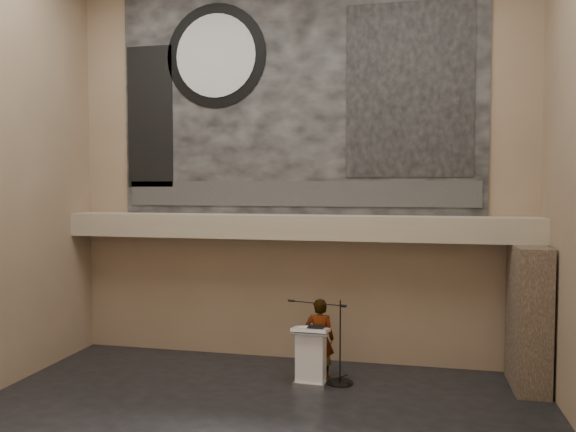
# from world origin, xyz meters

# --- Properties ---
(wall_back) EXTENTS (10.00, 0.02, 8.50)m
(wall_back) POSITION_xyz_m (0.00, 4.00, 4.25)
(wall_back) COLOR #857055
(wall_back) RESTS_ON floor
(wall_front) EXTENTS (10.00, 0.02, 8.50)m
(wall_front) POSITION_xyz_m (0.00, -4.00, 4.25)
(wall_front) COLOR #857055
(wall_front) RESTS_ON floor
(soffit) EXTENTS (10.00, 0.80, 0.50)m
(soffit) POSITION_xyz_m (0.00, 3.60, 2.95)
(soffit) COLOR tan
(soffit) RESTS_ON wall_back
(sprinkler_left) EXTENTS (0.04, 0.04, 0.06)m
(sprinkler_left) POSITION_xyz_m (-1.60, 3.55, 2.67)
(sprinkler_left) COLOR #B2893D
(sprinkler_left) RESTS_ON soffit
(sprinkler_right) EXTENTS (0.04, 0.04, 0.06)m
(sprinkler_right) POSITION_xyz_m (1.90, 3.55, 2.67)
(sprinkler_right) COLOR #B2893D
(sprinkler_right) RESTS_ON soffit
(banner) EXTENTS (8.00, 0.05, 5.00)m
(banner) POSITION_xyz_m (0.00, 3.97, 5.70)
(banner) COLOR black
(banner) RESTS_ON wall_back
(banner_text_strip) EXTENTS (7.76, 0.02, 0.55)m
(banner_text_strip) POSITION_xyz_m (0.00, 3.93, 3.65)
(banner_text_strip) COLOR #303030
(banner_text_strip) RESTS_ON banner
(banner_clock_rim) EXTENTS (2.30, 0.02, 2.30)m
(banner_clock_rim) POSITION_xyz_m (-1.80, 3.93, 6.70)
(banner_clock_rim) COLOR black
(banner_clock_rim) RESTS_ON banner
(banner_clock_face) EXTENTS (1.84, 0.02, 1.84)m
(banner_clock_face) POSITION_xyz_m (-1.80, 3.91, 6.70)
(banner_clock_face) COLOR silver
(banner_clock_face) RESTS_ON banner
(banner_building_print) EXTENTS (2.60, 0.02, 3.60)m
(banner_building_print) POSITION_xyz_m (2.40, 3.93, 5.80)
(banner_building_print) COLOR black
(banner_building_print) RESTS_ON banner
(banner_brick_print) EXTENTS (1.10, 0.02, 3.20)m
(banner_brick_print) POSITION_xyz_m (-3.40, 3.93, 5.40)
(banner_brick_print) COLOR black
(banner_brick_print) RESTS_ON banner
(stone_pier) EXTENTS (0.60, 1.40, 2.70)m
(stone_pier) POSITION_xyz_m (4.65, 3.15, 1.35)
(stone_pier) COLOR #433529
(stone_pier) RESTS_ON floor
(lectern) EXTENTS (0.71, 0.53, 1.13)m
(lectern) POSITION_xyz_m (0.62, 2.43, 0.55)
(lectern) COLOR silver
(lectern) RESTS_ON floor
(binder) EXTENTS (0.31, 0.25, 0.04)m
(binder) POSITION_xyz_m (0.71, 2.43, 1.12)
(binder) COLOR black
(binder) RESTS_ON lectern
(papers) EXTENTS (0.32, 0.36, 0.00)m
(papers) POSITION_xyz_m (0.51, 2.41, 1.10)
(papers) COLOR silver
(papers) RESTS_ON lectern
(speaker_person) EXTENTS (0.59, 0.39, 1.59)m
(speaker_person) POSITION_xyz_m (0.72, 2.84, 0.79)
(speaker_person) COLOR white
(speaker_person) RESTS_ON floor
(mic_stand) EXTENTS (1.34, 0.54, 1.62)m
(mic_stand) POSITION_xyz_m (1.13, 2.62, 0.24)
(mic_stand) COLOR black
(mic_stand) RESTS_ON floor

